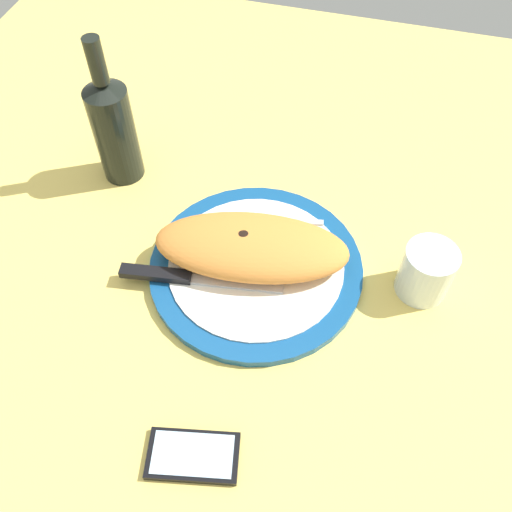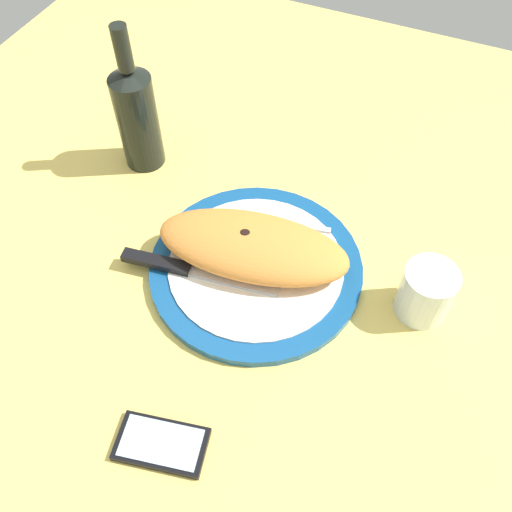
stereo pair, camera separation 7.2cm
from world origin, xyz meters
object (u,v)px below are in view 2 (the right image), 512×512
object	(u,v)px
knife	(176,267)
water_glass	(425,294)
calzone	(253,246)
smartphone	(160,443)
plate	(256,267)
wine_bottle	(137,115)
fork	(268,220)

from	to	relation	value
knife	water_glass	distance (cm)	36.16
calzone	smartphone	bearing A→B (deg)	91.33
plate	smartphone	xyz separation A→B (cm)	(0.23, 29.03, -0.27)
knife	smartphone	xyz separation A→B (cm)	(-10.38, 23.41, -1.68)
knife	wine_bottle	xyz separation A→B (cm)	(17.19, -20.00, 7.75)
plate	water_glass	world-z (taller)	water_glass
plate	calzone	size ratio (longest dim) A/B	1.06
water_glass	smartphone	bearing A→B (deg)	52.84
calzone	wine_bottle	bearing A→B (deg)	-26.61
calzone	knife	world-z (taller)	calzone
knife	wine_bottle	world-z (taller)	wine_bottle
fork	smartphone	world-z (taller)	fork
knife	calzone	bearing A→B (deg)	-145.98
smartphone	water_glass	world-z (taller)	water_glass
water_glass	wine_bottle	bearing A→B (deg)	-11.86
fork	wine_bottle	distance (cm)	27.95
fork	water_glass	bearing A→B (deg)	169.12
fork	knife	world-z (taller)	knife
calzone	fork	world-z (taller)	calzone
smartphone	water_glass	size ratio (longest dim) A/B	1.44
calzone	knife	distance (cm)	11.90
smartphone	calzone	bearing A→B (deg)	-88.67
fork	wine_bottle	xyz separation A→B (cm)	(26.10, -5.94, 8.05)
plate	calzone	distance (cm)	3.90
fork	knife	xyz separation A→B (cm)	(8.91, 14.06, 0.30)
plate	wine_bottle	bearing A→B (deg)	-27.36
plate	fork	bearing A→B (deg)	-78.64
wine_bottle	water_glass	bearing A→B (deg)	168.14
calzone	smartphone	world-z (taller)	calzone
plate	wine_bottle	size ratio (longest dim) A/B	1.25
plate	knife	world-z (taller)	knife
fork	calzone	bearing A→B (deg)	95.88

